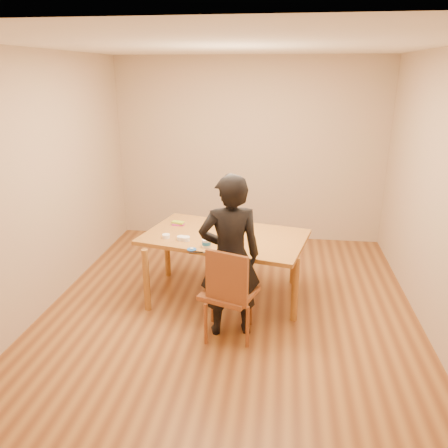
# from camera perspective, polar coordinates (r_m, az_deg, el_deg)

# --- Properties ---
(room_shell) EXTENTS (4.00, 4.50, 2.70)m
(room_shell) POSITION_cam_1_polar(r_m,az_deg,el_deg) (4.74, 1.42, 5.58)
(room_shell) COLOR brown
(room_shell) RESTS_ON ground
(dining_table) EXTENTS (1.94, 1.40, 0.04)m
(dining_table) POSITION_cam_1_polar(r_m,az_deg,el_deg) (4.87, 0.08, -1.70)
(dining_table) COLOR brown
(dining_table) RESTS_ON floor
(dining_chair) EXTENTS (0.59, 0.59, 0.04)m
(dining_chair) POSITION_cam_1_polar(r_m,az_deg,el_deg) (4.27, 0.68, -9.02)
(dining_chair) COLOR brown
(dining_chair) RESTS_ON floor
(cake_plate) EXTENTS (0.28, 0.28, 0.02)m
(cake_plate) POSITION_cam_1_polar(r_m,az_deg,el_deg) (4.91, 0.70, -1.09)
(cake_plate) COLOR #AC1C0B
(cake_plate) RESTS_ON dining_table
(cake) EXTENTS (0.20, 0.20, 0.06)m
(cake) POSITION_cam_1_polar(r_m,az_deg,el_deg) (4.90, 0.70, -0.62)
(cake) COLOR white
(cake) RESTS_ON cake_plate
(frosting_dome) EXTENTS (0.20, 0.20, 0.03)m
(frosting_dome) POSITION_cam_1_polar(r_m,az_deg,el_deg) (4.88, 0.71, -0.12)
(frosting_dome) COLOR white
(frosting_dome) RESTS_ON cake
(frosting_tub) EXTENTS (0.09, 0.09, 0.08)m
(frosting_tub) POSITION_cam_1_polar(r_m,az_deg,el_deg) (4.53, -2.32, -2.50)
(frosting_tub) COLOR white
(frosting_tub) RESTS_ON dining_table
(frosting_lid) EXTENTS (0.10, 0.10, 0.01)m
(frosting_lid) POSITION_cam_1_polar(r_m,az_deg,el_deg) (4.48, -4.23, -3.33)
(frosting_lid) COLOR #194CA5
(frosting_lid) RESTS_ON dining_table
(frosting_dollop) EXTENTS (0.04, 0.04, 0.02)m
(frosting_dollop) POSITION_cam_1_polar(r_m,az_deg,el_deg) (4.47, -4.24, -3.17)
(frosting_dollop) COLOR white
(frosting_dollop) RESTS_ON frosting_lid
(ramekin_green) EXTENTS (0.09, 0.09, 0.04)m
(ramekin_green) POSITION_cam_1_polar(r_m,az_deg,el_deg) (4.71, -5.02, -1.93)
(ramekin_green) COLOR white
(ramekin_green) RESTS_ON dining_table
(ramekin_yellow) EXTENTS (0.09, 0.09, 0.04)m
(ramekin_yellow) POSITION_cam_1_polar(r_m,az_deg,el_deg) (4.74, -5.63, -1.84)
(ramekin_yellow) COLOR white
(ramekin_yellow) RESTS_ON dining_table
(ramekin_multi) EXTENTS (0.08, 0.08, 0.04)m
(ramekin_multi) POSITION_cam_1_polar(r_m,az_deg,el_deg) (4.82, -7.58, -1.58)
(ramekin_multi) COLOR white
(ramekin_multi) RESTS_ON dining_table
(candy_box_pink) EXTENTS (0.14, 0.07, 0.02)m
(candy_box_pink) POSITION_cam_1_polar(r_m,az_deg,el_deg) (5.20, -5.99, -0.03)
(candy_box_pink) COLOR #EC377E
(candy_box_pink) RESTS_ON dining_table
(candy_box_green) EXTENTS (0.15, 0.10, 0.02)m
(candy_box_green) POSITION_cam_1_polar(r_m,az_deg,el_deg) (5.19, -6.05, 0.21)
(candy_box_green) COLOR green
(candy_box_green) RESTS_ON candy_box_pink
(spatula) EXTENTS (0.14, 0.05, 0.01)m
(spatula) POSITION_cam_1_polar(r_m,az_deg,el_deg) (4.40, -3.69, -3.75)
(spatula) COLOR black
(spatula) RESTS_ON dining_table
(person) EXTENTS (0.67, 0.52, 1.62)m
(person) POSITION_cam_1_polar(r_m,az_deg,el_deg) (4.15, 0.78, -4.32)
(person) COLOR black
(person) RESTS_ON floor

